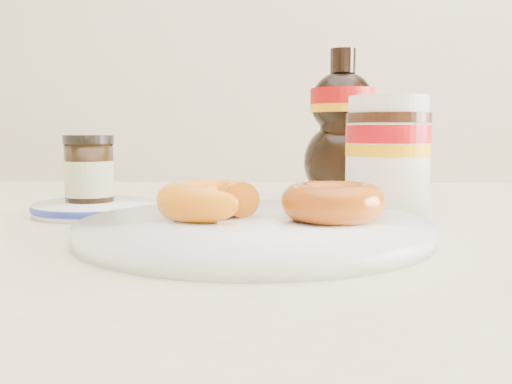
{
  "coord_description": "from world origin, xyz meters",
  "views": [
    {
      "loc": [
        -0.06,
        -0.5,
        0.84
      ],
      "look_at": [
        -0.08,
        0.05,
        0.79
      ],
      "focal_mm": 40.0,
      "sensor_mm": 36.0,
      "label": 1
    }
  ],
  "objects_px": {
    "donut_bitten": "(208,200)",
    "blue_rim_saucer": "(96,208)",
    "dark_jar": "(89,175)",
    "plate": "(254,228)",
    "donut_whole": "(333,202)",
    "dining_table": "(334,297)",
    "syrup_bottle": "(342,124)",
    "nutella_jar": "(387,151)"
  },
  "relations": [
    {
      "from": "dining_table",
      "to": "donut_bitten",
      "type": "distance_m",
      "value": 0.19
    },
    {
      "from": "nutella_jar",
      "to": "blue_rim_saucer",
      "type": "xyz_separation_m",
      "value": [
        -0.33,
        -0.01,
        -0.06
      ]
    },
    {
      "from": "donut_bitten",
      "to": "syrup_bottle",
      "type": "bearing_deg",
      "value": 54.58
    },
    {
      "from": "syrup_bottle",
      "to": "nutella_jar",
      "type": "bearing_deg",
      "value": -79.18
    },
    {
      "from": "blue_rim_saucer",
      "to": "syrup_bottle",
      "type": "bearing_deg",
      "value": 31.75
    },
    {
      "from": "donut_bitten",
      "to": "syrup_bottle",
      "type": "distance_m",
      "value": 0.35
    },
    {
      "from": "plate",
      "to": "dark_jar",
      "type": "relative_size",
      "value": 3.46
    },
    {
      "from": "dining_table",
      "to": "donut_whole",
      "type": "height_order",
      "value": "donut_whole"
    },
    {
      "from": "dining_table",
      "to": "donut_bitten",
      "type": "xyz_separation_m",
      "value": [
        -0.12,
        -0.09,
        0.11
      ]
    },
    {
      "from": "donut_whole",
      "to": "plate",
      "type": "bearing_deg",
      "value": -177.63
    },
    {
      "from": "plate",
      "to": "blue_rim_saucer",
      "type": "height_order",
      "value": "plate"
    },
    {
      "from": "dining_table",
      "to": "syrup_bottle",
      "type": "height_order",
      "value": "syrup_bottle"
    },
    {
      "from": "donut_bitten",
      "to": "blue_rim_saucer",
      "type": "xyz_separation_m",
      "value": [
        -0.14,
        0.12,
        -0.02
      ]
    },
    {
      "from": "dark_jar",
      "to": "nutella_jar",
      "type": "bearing_deg",
      "value": 1.0
    },
    {
      "from": "donut_whole",
      "to": "dining_table",
      "type": "bearing_deg",
      "value": 82.8
    },
    {
      "from": "nutella_jar",
      "to": "syrup_bottle",
      "type": "xyz_separation_m",
      "value": [
        -0.03,
        0.17,
        0.03
      ]
    },
    {
      "from": "donut_whole",
      "to": "blue_rim_saucer",
      "type": "xyz_separation_m",
      "value": [
        -0.25,
        0.13,
        -0.02
      ]
    },
    {
      "from": "dining_table",
      "to": "nutella_jar",
      "type": "relative_size",
      "value": 10.61
    },
    {
      "from": "syrup_bottle",
      "to": "blue_rim_saucer",
      "type": "height_order",
      "value": "syrup_bottle"
    },
    {
      "from": "plate",
      "to": "nutella_jar",
      "type": "height_order",
      "value": "nutella_jar"
    },
    {
      "from": "dining_table",
      "to": "blue_rim_saucer",
      "type": "bearing_deg",
      "value": 173.59
    },
    {
      "from": "plate",
      "to": "donut_whole",
      "type": "height_order",
      "value": "donut_whole"
    },
    {
      "from": "syrup_bottle",
      "to": "blue_rim_saucer",
      "type": "relative_size",
      "value": 1.49
    },
    {
      "from": "donut_bitten",
      "to": "dining_table",
      "type": "bearing_deg",
      "value": 27.88
    },
    {
      "from": "dark_jar",
      "to": "donut_bitten",
      "type": "bearing_deg",
      "value": -40.83
    },
    {
      "from": "dining_table",
      "to": "plate",
      "type": "xyz_separation_m",
      "value": [
        -0.08,
        -0.1,
        0.09
      ]
    },
    {
      "from": "dining_table",
      "to": "syrup_bottle",
      "type": "distance_m",
      "value": 0.28
    },
    {
      "from": "blue_rim_saucer",
      "to": "dining_table",
      "type": "bearing_deg",
      "value": -6.41
    },
    {
      "from": "nutella_jar",
      "to": "syrup_bottle",
      "type": "bearing_deg",
      "value": 100.82
    },
    {
      "from": "dining_table",
      "to": "dark_jar",
      "type": "relative_size",
      "value": 15.72
    },
    {
      "from": "nutella_jar",
      "to": "syrup_bottle",
      "type": "relative_size",
      "value": 0.64
    },
    {
      "from": "dining_table",
      "to": "syrup_bottle",
      "type": "relative_size",
      "value": 6.75
    },
    {
      "from": "donut_bitten",
      "to": "blue_rim_saucer",
      "type": "bearing_deg",
      "value": 130.68
    },
    {
      "from": "donut_whole",
      "to": "dark_jar",
      "type": "xyz_separation_m",
      "value": [
        -0.26,
        0.14,
        0.01
      ]
    },
    {
      "from": "dining_table",
      "to": "plate",
      "type": "bearing_deg",
      "value": -128.38
    },
    {
      "from": "dining_table",
      "to": "donut_whole",
      "type": "bearing_deg",
      "value": -97.2
    },
    {
      "from": "dining_table",
      "to": "blue_rim_saucer",
      "type": "height_order",
      "value": "blue_rim_saucer"
    },
    {
      "from": "syrup_bottle",
      "to": "dark_jar",
      "type": "xyz_separation_m",
      "value": [
        -0.3,
        -0.17,
        -0.06
      ]
    },
    {
      "from": "plate",
      "to": "blue_rim_saucer",
      "type": "bearing_deg",
      "value": 143.96
    },
    {
      "from": "dark_jar",
      "to": "blue_rim_saucer",
      "type": "bearing_deg",
      "value": -44.76
    },
    {
      "from": "nutella_jar",
      "to": "dark_jar",
      "type": "distance_m",
      "value": 0.34
    },
    {
      "from": "plate",
      "to": "dining_table",
      "type": "bearing_deg",
      "value": 51.62
    }
  ]
}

